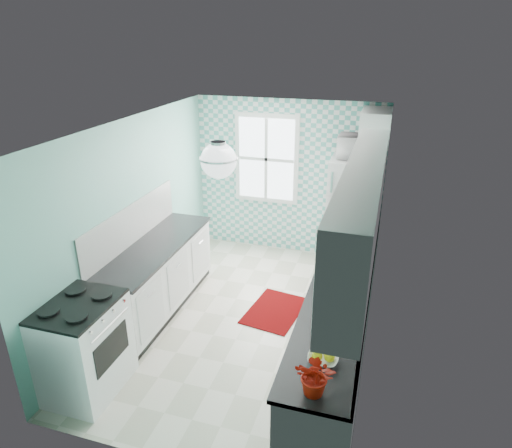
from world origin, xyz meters
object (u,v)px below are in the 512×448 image
(ceiling_light, at_px, (219,160))
(fridge, at_px, (354,215))
(microwave, at_px, (360,147))
(potted_plant, at_px, (316,376))
(sink, at_px, (350,255))
(stove, at_px, (84,346))
(fruit_bowl, at_px, (323,359))

(ceiling_light, distance_m, fridge, 3.19)
(ceiling_light, bearing_deg, microwave, 67.05)
(potted_plant, distance_m, microwave, 3.94)
(microwave, bearing_deg, sink, 95.08)
(stove, relative_size, potted_plant, 2.99)
(stove, distance_m, microwave, 4.37)
(sink, distance_m, fruit_bowl, 2.04)
(stove, height_order, microwave, microwave)
(ceiling_light, relative_size, fridge, 0.20)
(fridge, relative_size, potted_plant, 5.24)
(stove, distance_m, potted_plant, 2.50)
(sink, relative_size, microwave, 0.89)
(ceiling_light, bearing_deg, potted_plant, -45.66)
(fridge, distance_m, potted_plant, 3.86)
(fruit_bowl, bearing_deg, sink, 89.87)
(fruit_bowl, relative_size, potted_plant, 0.75)
(sink, height_order, microwave, microwave)
(ceiling_light, distance_m, sink, 2.19)
(sink, xyz_separation_m, potted_plant, (-0.00, -2.41, 0.17))
(sink, height_order, potted_plant, sink)
(ceiling_light, distance_m, fruit_bowl, 2.00)
(fridge, distance_m, fruit_bowl, 3.49)
(stove, relative_size, sink, 1.88)
(fridge, bearing_deg, stove, -121.08)
(microwave, bearing_deg, fruit_bowl, 92.80)
(sink, xyz_separation_m, microwave, (-0.09, 1.44, 0.99))
(fridge, relative_size, microwave, 2.93)
(microwave, bearing_deg, stove, 57.42)
(stove, distance_m, sink, 3.15)
(potted_plant, bearing_deg, microwave, 91.34)
(potted_plant, bearing_deg, sink, 89.89)
(fridge, distance_m, microwave, 1.04)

